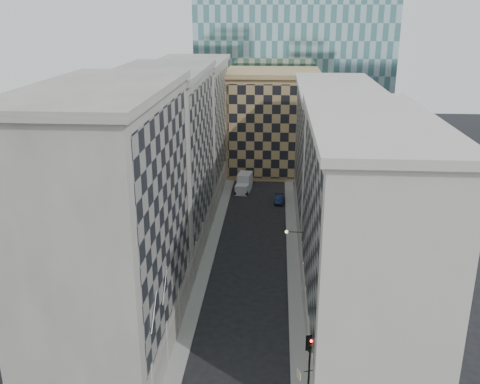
% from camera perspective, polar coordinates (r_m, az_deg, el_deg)
% --- Properties ---
extents(sidewalk_west, '(1.50, 100.00, 0.15)m').
position_cam_1_polar(sidewalk_west, '(67.20, -3.37, -6.82)').
color(sidewalk_west, gray).
rests_on(sidewalk_west, ground).
extents(sidewalk_east, '(1.50, 100.00, 0.15)m').
position_cam_1_polar(sidewalk_east, '(66.75, 5.68, -7.07)').
color(sidewalk_east, gray).
rests_on(sidewalk_east, ground).
extents(bldg_left_a, '(10.80, 22.80, 23.70)m').
position_cam_1_polar(bldg_left_a, '(46.61, -13.51, -3.58)').
color(bldg_left_a, gray).
rests_on(bldg_left_a, ground).
extents(bldg_left_b, '(10.80, 22.80, 22.70)m').
position_cam_1_polar(bldg_left_b, '(66.91, -8.03, 3.22)').
color(bldg_left_b, gray).
rests_on(bldg_left_b, ground).
extents(bldg_left_c, '(10.80, 22.80, 21.70)m').
position_cam_1_polar(bldg_left_c, '(88.03, -5.12, 6.80)').
color(bldg_left_c, gray).
rests_on(bldg_left_c, ground).
extents(bldg_right_a, '(10.80, 26.80, 20.70)m').
position_cam_1_polar(bldg_right_a, '(49.45, 13.03, -4.09)').
color(bldg_right_a, '#B9B3AA').
rests_on(bldg_right_a, ground).
extents(bldg_right_b, '(10.80, 28.80, 19.70)m').
position_cam_1_polar(bldg_right_b, '(74.97, 10.02, 3.66)').
color(bldg_right_b, '#B9B3AA').
rests_on(bldg_right_b, ground).
extents(tan_block, '(16.80, 14.80, 18.80)m').
position_cam_1_polar(tan_block, '(99.86, 3.45, 7.48)').
color(tan_block, tan).
rests_on(tan_block, ground).
extents(church_tower, '(7.20, 7.20, 51.50)m').
position_cam_1_polar(church_tower, '(112.03, 2.66, 17.77)').
color(church_tower, '#2C2722').
rests_on(church_tower, ground).
extents(flagpoles_left, '(0.10, 6.33, 2.33)m').
position_cam_1_polar(flagpoles_left, '(42.71, -8.57, -11.15)').
color(flagpoles_left, gray).
rests_on(flagpoles_left, ground).
extents(bracket_lamp, '(1.98, 0.36, 0.36)m').
position_cam_1_polar(bracket_lamp, '(58.72, 5.16, -4.25)').
color(bracket_lamp, black).
rests_on(bracket_lamp, ground).
extents(traffic_light, '(0.59, 0.59, 4.86)m').
position_cam_1_polar(traffic_light, '(44.39, 7.47, -16.52)').
color(traffic_light, black).
rests_on(traffic_light, sidewalk_east).
extents(box_truck, '(2.78, 5.49, 2.89)m').
position_cam_1_polar(box_truck, '(90.28, 0.44, 0.90)').
color(box_truck, silver).
rests_on(box_truck, ground).
extents(dark_car, '(1.50, 3.84, 1.25)m').
position_cam_1_polar(dark_car, '(85.12, 4.19, -0.75)').
color(dark_car, '#111B3E').
rests_on(dark_car, ground).
extents(shop_sign, '(1.20, 0.62, 0.73)m').
position_cam_1_polar(shop_sign, '(41.70, 6.38, -18.77)').
color(shop_sign, black).
rests_on(shop_sign, ground).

